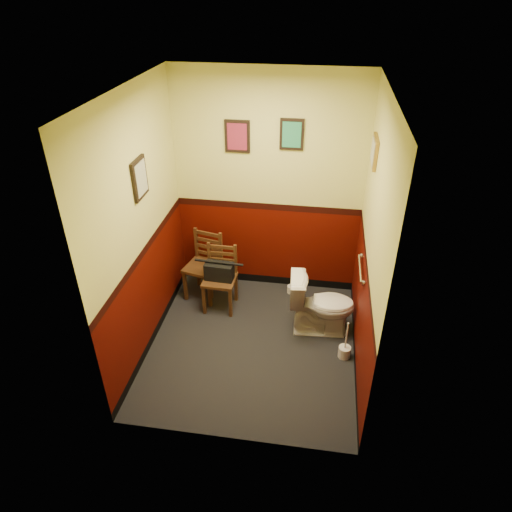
{
  "coord_description": "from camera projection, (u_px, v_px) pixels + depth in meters",
  "views": [
    {
      "loc": [
        0.6,
        -3.69,
        3.5
      ],
      "look_at": [
        0.0,
        0.25,
        1.0
      ],
      "focal_mm": 32.0,
      "sensor_mm": 36.0,
      "label": 1
    }
  ],
  "objects": [
    {
      "name": "wall_back",
      "position": [
        268.0,
        188.0,
        5.32
      ],
      "size": [
        2.2,
        0.0,
        2.7
      ],
      "primitive_type": "cube",
      "rotation": [
        1.57,
        0.0,
        0.0
      ],
      "color": "#420802",
      "rests_on": "ground"
    },
    {
      "name": "tp_stack",
      "position": [
        296.0,
        288.0,
        5.79
      ],
      "size": [
        0.22,
        0.12,
        0.19
      ],
      "color": "silver",
      "rests_on": "floor"
    },
    {
      "name": "ceiling",
      "position": [
        251.0,
        90.0,
        3.59
      ],
      "size": [
        2.2,
        2.4,
        0.0
      ],
      "primitive_type": "cube",
      "rotation": [
        3.14,
        0.0,
        0.0
      ],
      "color": "silver",
      "rests_on": "ground"
    },
    {
      "name": "chair_right",
      "position": [
        220.0,
        278.0,
        5.42
      ],
      "size": [
        0.38,
        0.38,
        0.8
      ],
      "rotation": [
        0.0,
        0.0,
        -0.02
      ],
      "color": "#3F2512",
      "rests_on": "floor"
    },
    {
      "name": "wall_front",
      "position": [
        226.0,
        320.0,
        3.31
      ],
      "size": [
        2.2,
        0.0,
        2.7
      ],
      "primitive_type": "cube",
      "rotation": [
        -1.57,
        0.0,
        0.0
      ],
      "color": "#420802",
      "rests_on": "ground"
    },
    {
      "name": "grab_bar",
      "position": [
        361.0,
        269.0,
        4.6
      ],
      "size": [
        0.05,
        0.56,
        0.06
      ],
      "color": "silver",
      "rests_on": "wall_right"
    },
    {
      "name": "framed_print_right",
      "position": [
        374.0,
        152.0,
        4.3
      ],
      "size": [
        0.04,
        0.34,
        0.28
      ],
      "color": "olive",
      "rests_on": "wall_right"
    },
    {
      "name": "toilet",
      "position": [
        322.0,
        305.0,
        5.05
      ],
      "size": [
        0.76,
        0.46,
        0.71
      ],
      "primitive_type": "imported",
      "rotation": [
        0.0,
        0.0,
        1.64
      ],
      "color": "white",
      "rests_on": "floor"
    },
    {
      "name": "floor",
      "position": [
        253.0,
        345.0,
        5.03
      ],
      "size": [
        2.2,
        2.4,
        0.0
      ],
      "primitive_type": "cube",
      "color": "black",
      "rests_on": "ground"
    },
    {
      "name": "chair_left",
      "position": [
        204.0,
        265.0,
        5.61
      ],
      "size": [
        0.48,
        0.48,
        0.85
      ],
      "rotation": [
        0.0,
        0.0,
        -0.24
      ],
      "color": "#3F2512",
      "rests_on": "floor"
    },
    {
      "name": "framed_print_left",
      "position": [
        140.0,
        178.0,
        4.27
      ],
      "size": [
        0.04,
        0.3,
        0.38
      ],
      "color": "black",
      "rests_on": "wall_left"
    },
    {
      "name": "wall_left",
      "position": [
        141.0,
        230.0,
        4.45
      ],
      "size": [
        0.0,
        2.4,
        2.7
      ],
      "primitive_type": "cube",
      "rotation": [
        1.57,
        0.0,
        1.57
      ],
      "color": "#420802",
      "rests_on": "ground"
    },
    {
      "name": "handbag",
      "position": [
        219.0,
        271.0,
        5.32
      ],
      "size": [
        0.34,
        0.18,
        0.24
      ],
      "rotation": [
        0.0,
        0.0,
        -0.05
      ],
      "color": "black",
      "rests_on": "chair_right"
    },
    {
      "name": "framed_print_back_b",
      "position": [
        292.0,
        134.0,
        4.92
      ],
      "size": [
        0.26,
        0.04,
        0.34
      ],
      "color": "black",
      "rests_on": "wall_back"
    },
    {
      "name": "toilet_brush",
      "position": [
        344.0,
        351.0,
        4.83
      ],
      "size": [
        0.13,
        0.13,
        0.47
      ],
      "color": "silver",
      "rests_on": "floor"
    },
    {
      "name": "framed_print_back_a",
      "position": [
        237.0,
        136.0,
        5.03
      ],
      "size": [
        0.28,
        0.04,
        0.36
      ],
      "color": "black",
      "rests_on": "wall_back"
    },
    {
      "name": "wall_right",
      "position": [
        371.0,
        248.0,
        4.17
      ],
      "size": [
        0.0,
        2.4,
        2.7
      ],
      "primitive_type": "cube",
      "rotation": [
        1.57,
        0.0,
        -1.57
      ],
      "color": "#420802",
      "rests_on": "ground"
    }
  ]
}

